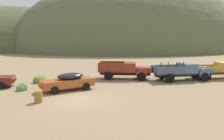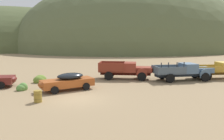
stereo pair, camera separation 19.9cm
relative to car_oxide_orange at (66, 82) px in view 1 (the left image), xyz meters
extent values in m
plane|color=#937A56|center=(0.91, -3.14, -0.82)|extent=(300.00, 300.00, 0.00)
ellipsoid|color=#4C5633|center=(-20.38, 74.08, -0.82)|extent=(110.02, 51.52, 31.55)
ellipsoid|color=#56603D|center=(26.31, 62.31, -0.82)|extent=(85.84, 63.81, 50.11)
ellipsoid|color=maroon|center=(-5.19, 2.80, -0.07)|extent=(1.11, 1.55, 0.61)
cylinder|color=black|center=(-5.90, 1.89, -0.48)|extent=(0.69, 0.23, 0.68)
cylinder|color=black|center=(-5.81, 3.77, -0.48)|extent=(0.69, 0.23, 0.68)
cube|color=#A34C1E|center=(0.13, 0.04, -0.14)|extent=(4.98, 3.09, 0.68)
ellipsoid|color=black|center=(0.40, 0.13, 0.46)|extent=(2.78, 2.19, 0.57)
ellipsoid|color=#A34C1E|center=(-1.87, -0.62, -0.07)|extent=(1.41, 1.62, 0.61)
cylinder|color=black|center=(-1.51, 0.40, -0.48)|extent=(0.71, 0.40, 0.68)
cylinder|color=black|center=(-0.98, -1.22, -0.48)|extent=(0.71, 0.40, 0.68)
cylinder|color=black|center=(1.24, 1.31, -0.48)|extent=(0.71, 0.40, 0.68)
cylinder|color=black|center=(1.78, -0.31, -0.48)|extent=(0.71, 0.40, 0.68)
cube|color=#42140D|center=(6.80, 4.45, -0.16)|extent=(5.71, 2.79, 0.36)
cube|color=maroon|center=(8.79, 3.77, 0.30)|extent=(2.28, 2.27, 0.55)
cube|color=#B7B2A8|center=(9.58, 3.50, 0.27)|extent=(0.47, 1.19, 0.44)
cylinder|color=maroon|center=(8.22, 2.85, -0.06)|extent=(1.19, 0.56, 1.20)
cylinder|color=maroon|center=(8.90, 4.85, -0.06)|extent=(1.19, 0.56, 1.20)
cube|color=maroon|center=(7.31, 4.28, 0.55)|extent=(1.91, 2.37, 1.05)
cube|color=black|center=(7.87, 4.09, 0.76)|extent=(0.61, 1.66, 0.59)
cube|color=maroon|center=(5.33, 4.95, 0.08)|extent=(3.41, 2.96, 0.12)
cube|color=maroon|center=(4.98, 3.94, 0.62)|extent=(2.76, 1.02, 0.95)
cube|color=maroon|center=(5.67, 5.97, 0.62)|extent=(2.76, 1.02, 0.95)
cube|color=maroon|center=(4.02, 5.40, 0.62)|extent=(0.79, 2.06, 0.95)
cylinder|color=black|center=(8.20, 2.80, -0.34)|extent=(1.00, 0.58, 0.96)
cylinder|color=black|center=(8.92, 4.91, -0.34)|extent=(1.00, 0.58, 0.96)
cylinder|color=black|center=(4.74, 3.98, -0.34)|extent=(1.00, 0.58, 0.96)
cylinder|color=black|center=(5.46, 6.09, -0.34)|extent=(1.00, 0.58, 0.96)
cube|color=#262D39|center=(12.76, 2.17, -0.16)|extent=(6.28, 1.24, 0.36)
cube|color=slate|center=(15.06, 2.08, 0.30)|extent=(2.04, 1.83, 0.55)
cube|color=#B7B2A8|center=(15.98, 2.04, 0.27)|extent=(0.13, 1.21, 0.44)
cylinder|color=slate|center=(14.76, 1.05, -0.06)|extent=(1.21, 0.23, 1.20)
cylinder|color=slate|center=(14.84, 3.12, -0.06)|extent=(1.21, 0.23, 1.20)
cube|color=slate|center=(13.35, 2.15, 0.55)|extent=(1.53, 2.07, 1.05)
cube|color=black|center=(14.00, 2.12, 0.76)|extent=(0.12, 1.71, 0.59)
cube|color=#4D5B67|center=(11.06, 2.24, 0.08)|extent=(3.24, 2.23, 0.12)
cube|color=#4D5B67|center=(11.01, 1.19, 0.49)|extent=(3.16, 0.23, 0.70)
cube|color=#4D5B67|center=(11.10, 3.29, 0.49)|extent=(3.16, 0.23, 0.70)
cube|color=#4D5B67|center=(9.55, 2.30, 0.49)|extent=(0.19, 2.10, 0.70)
cube|color=#262D39|center=(9.75, 1.24, 1.09)|extent=(0.08, 0.08, 0.50)
cube|color=#262D39|center=(10.54, 1.21, 1.09)|extent=(0.08, 0.08, 0.50)
cube|color=#262D39|center=(11.49, 1.17, 1.09)|extent=(0.08, 0.08, 0.50)
cube|color=#262D39|center=(12.27, 1.14, 1.09)|extent=(0.08, 0.08, 0.50)
cylinder|color=black|center=(14.75, 0.99, -0.34)|extent=(0.97, 0.32, 0.96)
cylinder|color=black|center=(14.84, 3.18, -0.34)|extent=(0.97, 0.32, 0.96)
cylinder|color=black|center=(10.75, 1.16, -0.34)|extent=(0.97, 0.32, 0.96)
cylinder|color=black|center=(10.84, 3.34, -0.34)|extent=(0.97, 0.32, 0.96)
cube|color=brown|center=(17.50, 2.36, -0.16)|extent=(6.30, 1.67, 0.36)
cube|color=gold|center=(18.08, 2.29, 0.55)|extent=(1.66, 2.07, 1.05)
cube|color=#B5882D|center=(15.80, 2.57, 0.08)|extent=(3.36, 2.36, 0.12)
cube|color=#B5882D|center=(15.68, 1.58, 0.42)|extent=(3.14, 0.47, 0.55)
cube|color=#B5882D|center=(15.92, 3.56, 0.42)|extent=(3.14, 0.47, 0.55)
cube|color=#B5882D|center=(14.30, 2.75, 0.42)|extent=(0.34, 2.00, 0.55)
cylinder|color=black|center=(15.42, 1.56, -0.34)|extent=(0.99, 0.39, 0.96)
cylinder|color=black|center=(15.67, 3.63, -0.34)|extent=(0.99, 0.39, 0.96)
cylinder|color=olive|center=(-2.13, -3.43, -0.37)|extent=(0.58, 0.58, 0.89)
torus|color=brown|center=(-2.13, -3.43, -0.19)|extent=(0.62, 0.62, 0.03)
torus|color=brown|center=(-2.13, -3.43, -0.55)|extent=(0.62, 0.62, 0.03)
ellipsoid|color=olive|center=(-2.59, 4.44, -0.54)|extent=(1.24, 1.12, 1.01)
ellipsoid|color=olive|center=(-2.74, 4.20, -0.56)|extent=(1.17, 1.05, 0.91)
ellipsoid|color=olive|center=(-2.57, 4.15, -0.60)|extent=(0.99, 0.89, 0.78)
ellipsoid|color=#5B8E42|center=(-3.83, 1.00, -0.57)|extent=(0.81, 0.73, 0.88)
ellipsoid|color=#5B8E42|center=(-3.99, 0.81, -0.62)|extent=(0.84, 0.75, 0.70)
ellipsoid|color=#5B8E42|center=(-3.96, 0.84, -0.69)|extent=(0.60, 0.54, 0.47)
ellipsoid|color=#4C8438|center=(14.01, 5.75, -0.53)|extent=(0.99, 0.89, 1.04)
ellipsoid|color=#4C8438|center=(14.21, 5.56, -0.64)|extent=(0.79, 0.71, 0.65)
camera|label=1|loc=(-0.50, -20.89, 4.05)|focal=37.22mm
camera|label=2|loc=(-0.31, -20.94, 4.05)|focal=37.22mm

